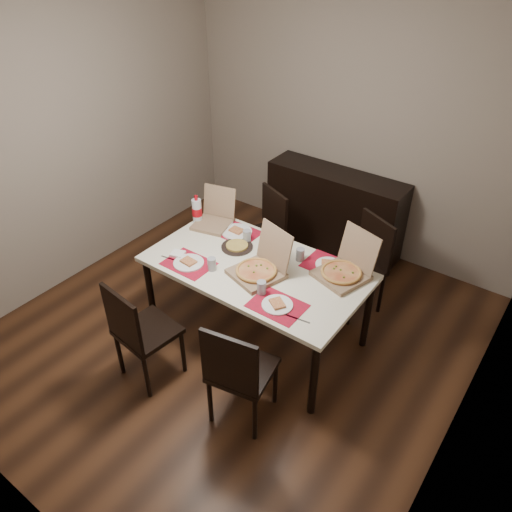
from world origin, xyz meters
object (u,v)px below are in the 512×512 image
at_px(chair_near_left, 139,330).
at_px(chair_far_right, 363,261).
at_px(soda_bottle, 197,211).
at_px(sideboard, 334,211).
at_px(pizza_box_center, 260,268).
at_px(dip_bowl, 283,262).
at_px(dining_table, 256,273).
at_px(chair_far_left, 264,231).
at_px(chair_near_right, 238,371).

distance_m(chair_near_left, chair_far_right, 2.08).
bearing_deg(soda_bottle, chair_far_right, 25.13).
height_order(sideboard, pizza_box_center, pizza_box_center).
bearing_deg(pizza_box_center, dip_bowl, 74.83).
relative_size(dining_table, soda_bottle, 6.56).
relative_size(sideboard, chair_far_left, 1.61).
bearing_deg(chair_near_left, sideboard, 84.05).
relative_size(chair_near_left, dip_bowl, 9.09).
bearing_deg(sideboard, chair_near_left, -95.95).
relative_size(chair_far_left, soda_bottle, 3.39).
xyz_separation_m(chair_far_left, dip_bowl, (0.63, -0.62, 0.25)).
bearing_deg(chair_far_left, chair_near_right, -60.32).
distance_m(dining_table, chair_far_right, 1.07).
height_order(chair_near_left, pizza_box_center, pizza_box_center).
relative_size(chair_far_left, chair_far_right, 1.00).
xyz_separation_m(chair_near_right, chair_far_left, (-0.91, 1.60, 0.00)).
bearing_deg(dining_table, soda_bottle, 163.94).
xyz_separation_m(dining_table, dip_bowl, (0.15, 0.17, 0.08)).
distance_m(chair_far_left, chair_far_right, 1.03).
bearing_deg(dining_table, sideboard, 95.36).
bearing_deg(chair_near_right, chair_near_left, -171.75).
height_order(sideboard, dip_bowl, sideboard).
distance_m(sideboard, dip_bowl, 1.55).
relative_size(dining_table, chair_near_left, 1.94).
bearing_deg(chair_far_left, soda_bottle, -124.79).
bearing_deg(dip_bowl, chair_far_right, 61.42).
bearing_deg(dining_table, chair_near_left, -114.43).
relative_size(chair_near_right, chair_far_right, 1.00).
distance_m(dining_table, dip_bowl, 0.24).
bearing_deg(chair_near_right, soda_bottle, 140.67).
xyz_separation_m(sideboard, soda_bottle, (-0.70, -1.41, 0.42)).
xyz_separation_m(chair_near_left, dip_bowl, (0.58, 1.10, 0.25)).
height_order(sideboard, chair_far_right, chair_far_right).
height_order(chair_far_right, soda_bottle, soda_bottle).
distance_m(sideboard, dining_table, 1.68).
bearing_deg(sideboard, chair_far_right, -46.61).
relative_size(dining_table, pizza_box_center, 3.65).
distance_m(chair_near_left, chair_far_left, 1.72).
bearing_deg(chair_near_right, chair_far_left, 119.68).
height_order(dip_bowl, soda_bottle, soda_bottle).
height_order(dining_table, chair_far_left, chair_far_left).
height_order(dining_table, dip_bowl, dip_bowl).
bearing_deg(chair_far_left, chair_near_left, -88.35).
distance_m(chair_near_left, chair_near_right, 0.87).
relative_size(sideboard, dining_table, 0.83).
relative_size(dip_bowl, soda_bottle, 0.37).
bearing_deg(pizza_box_center, dining_table, 140.63).
bearing_deg(pizza_box_center, chair_far_left, 123.15).
height_order(chair_far_right, pizza_box_center, pizza_box_center).
bearing_deg(sideboard, dip_bowl, -78.38).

